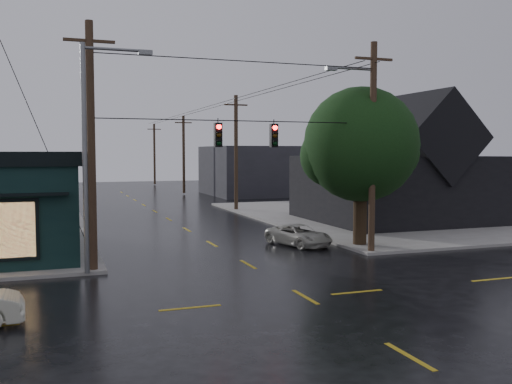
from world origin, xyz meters
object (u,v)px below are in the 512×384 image
object	(u,v)px
utility_pole_ne	(371,254)
suv_silver	(299,235)
corner_tree	(361,145)
utility_pole_nw	(94,273)

from	to	relation	value
utility_pole_ne	suv_silver	size ratio (longest dim) A/B	2.55
corner_tree	utility_pole_nw	distance (m)	14.63
utility_pole_nw	utility_pole_ne	bearing A→B (deg)	0.00
corner_tree	utility_pole_nw	world-z (taller)	corner_tree
utility_pole_ne	suv_silver	xyz separation A→B (m)	(-2.33, 3.39, 0.55)
utility_pole_ne	suv_silver	world-z (taller)	utility_pole_ne
suv_silver	corner_tree	bearing A→B (deg)	-43.68
utility_pole_nw	suv_silver	distance (m)	11.21
suv_silver	utility_pole_nw	bearing A→B (deg)	-179.20
utility_pole_ne	suv_silver	bearing A→B (deg)	124.48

